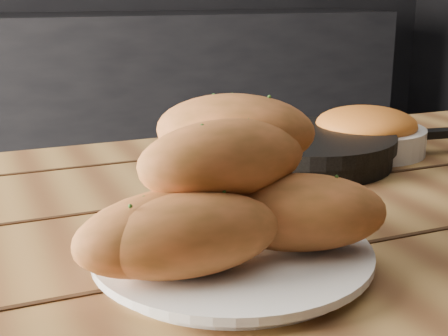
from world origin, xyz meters
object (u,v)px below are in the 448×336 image
bread_rolls (219,194)px  skillet (306,148)px  plate (232,255)px  bowl (366,132)px  table (250,298)px

bread_rolls → skillet: (0.26, 0.29, -0.05)m
plate → bowl: bearing=40.0°
table → bread_rolls: size_ratio=5.33×
table → plate: (-0.06, -0.09, 0.10)m
table → bowl: bearing=35.3°
table → plate: plate is taller
bread_rolls → skillet: size_ratio=0.75×
plate → skillet: size_ratio=0.65×
skillet → bowl: bowl is taller
skillet → table: bearing=-133.1°
skillet → bread_rolls: bearing=-131.9°
bread_rolls → skillet: 0.39m
table → bowl: bowl is taller
table → bowl: 0.39m
table → bowl: (0.30, 0.21, 0.13)m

